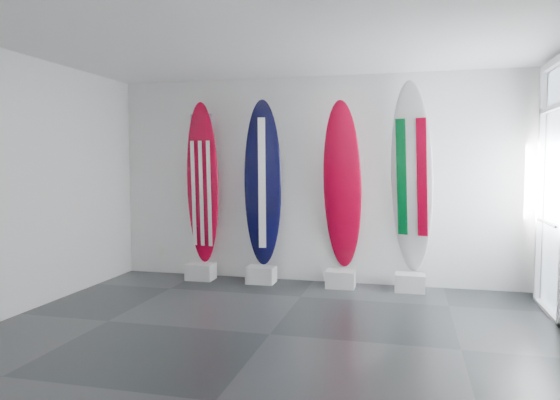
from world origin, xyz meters
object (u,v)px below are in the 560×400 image
(surfboard_usa, at_px, (203,183))
(surfboard_navy, at_px, (263,184))
(surfboard_italy, at_px, (412,178))
(surfboard_swiss, at_px, (342,186))

(surfboard_usa, bearing_deg, surfboard_navy, 9.34)
(surfboard_italy, bearing_deg, surfboard_swiss, -159.57)
(surfboard_navy, relative_size, surfboard_italy, 0.92)
(surfboard_swiss, bearing_deg, surfboard_navy, -175.47)
(surfboard_swiss, height_order, surfboard_italy, surfboard_italy)
(surfboard_navy, bearing_deg, surfboard_usa, 173.11)
(surfboard_swiss, bearing_deg, surfboard_italy, 4.53)
(surfboard_usa, bearing_deg, surfboard_italy, 9.34)
(surfboard_navy, distance_m, surfboard_swiss, 1.16)
(surfboard_usa, height_order, surfboard_swiss, surfboard_usa)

